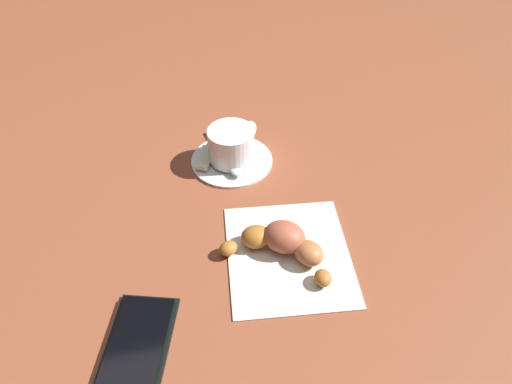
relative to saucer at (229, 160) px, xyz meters
name	(u,v)px	position (x,y,z in m)	size (l,w,h in m)	color
ground_plane	(247,213)	(-0.11, 0.00, 0.00)	(1.80, 1.80, 0.00)	brown
saucer	(229,160)	(0.00, 0.00, 0.00)	(0.13, 0.13, 0.01)	white
espresso_cup	(230,144)	(0.00, 0.00, 0.03)	(0.07, 0.09, 0.05)	white
teaspoon	(230,159)	(-0.01, 0.00, 0.01)	(0.13, 0.04, 0.01)	silver
sugar_packet	(208,155)	(0.01, 0.03, 0.01)	(0.07, 0.02, 0.01)	beige
napkin	(289,254)	(-0.20, -0.04, 0.00)	(0.18, 0.15, 0.00)	silver
croissant	(282,242)	(-0.19, -0.03, 0.02)	(0.11, 0.13, 0.04)	#B6682A
cell_phone	(136,351)	(-0.29, 0.15, 0.00)	(0.15, 0.10, 0.01)	black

